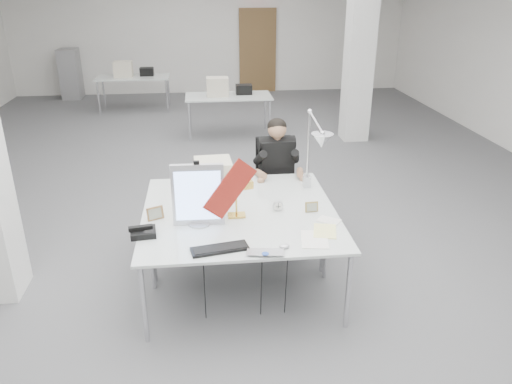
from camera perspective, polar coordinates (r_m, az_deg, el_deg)
room_shell at (r=6.51m, az=-3.28°, el=13.70°), size 10.04×14.04×3.24m
desk_main at (r=4.30m, az=-1.43°, el=-4.86°), size 1.80×0.90×0.02m
desk_second at (r=5.11m, az=-2.32°, el=-0.14°), size 1.80×0.90×0.02m
bg_desk_a at (r=9.51m, az=-3.17°, el=10.87°), size 1.60×0.80×0.02m
bg_desk_b at (r=11.75m, az=-13.86°, el=12.61°), size 1.60×0.80×0.02m
filing_cabinet at (r=13.49m, az=-20.43°, el=12.53°), size 0.45×0.55×1.20m
office_chair at (r=5.87m, az=2.25°, el=1.09°), size 0.59×0.59×1.12m
seated_person at (r=5.70m, az=2.37°, el=4.09°), size 0.58×0.70×0.99m
monitor at (r=4.35m, az=-6.64°, el=-0.33°), size 0.46×0.06×0.56m
pennant at (r=4.31m, az=-2.98°, el=0.34°), size 0.49×0.16×0.54m
keyboard at (r=4.04m, az=-4.17°, el=-6.49°), size 0.48×0.24×0.02m
laptop at (r=3.94m, az=1.08°, el=-7.28°), size 0.32×0.23×0.02m
mouse at (r=4.06m, az=3.26°, el=-6.23°), size 0.10×0.08×0.03m
bankers_lamp at (r=4.52m, az=-2.27°, el=-0.78°), size 0.33×0.20×0.35m
desk_phone at (r=4.35m, az=-12.75°, el=-4.53°), size 0.23×0.21×0.05m
picture_frame_left at (r=4.59m, az=-11.45°, el=-2.40°), size 0.16×0.10×0.12m
picture_frame_right at (r=4.68m, az=6.38°, el=-1.69°), size 0.13×0.04×0.10m
desk_clock at (r=4.68m, az=2.53°, el=-1.58°), size 0.10×0.03×0.10m
paper_stack_a at (r=4.21m, az=6.71°, el=-5.40°), size 0.27×0.35×0.01m
paper_stack_b at (r=4.35m, az=7.88°, el=-4.44°), size 0.25×0.31×0.01m
paper_stack_c at (r=4.55m, az=8.33°, el=-3.23°), size 0.24×0.23×0.01m
beige_monitor at (r=5.05m, az=-4.89°, el=1.79°), size 0.38×0.36×0.34m
architect_lamp at (r=4.89m, az=6.60°, el=4.16°), size 0.23×0.67×0.85m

